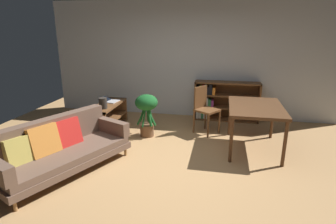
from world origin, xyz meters
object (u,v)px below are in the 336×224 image
(fabric_couch, at_px, (58,147))
(potted_floor_plant, at_px, (147,109))
(open_laptop, at_px, (110,101))
(desk_speaker, at_px, (103,103))
(dining_table, at_px, (256,110))
(bookshelf, at_px, (221,101))
(media_console, at_px, (108,117))
(dining_chair_near, at_px, (204,107))

(fabric_couch, bearing_deg, potted_floor_plant, 60.19)
(open_laptop, height_order, desk_speaker, desk_speaker)
(dining_table, height_order, bookshelf, bookshelf)
(media_console, relative_size, dining_chair_near, 1.26)
(fabric_couch, height_order, potted_floor_plant, potted_floor_plant)
(desk_speaker, bearing_deg, dining_chair_near, 14.61)
(open_laptop, relative_size, potted_floor_plant, 0.50)
(fabric_couch, bearing_deg, dining_table, 25.27)
(potted_floor_plant, bearing_deg, open_laptop, 154.35)
(open_laptop, bearing_deg, dining_chair_near, -0.64)
(desk_speaker, distance_m, potted_floor_plant, 0.87)
(media_console, xyz_separation_m, open_laptop, (-0.04, 0.22, 0.30))
(fabric_couch, bearing_deg, dining_chair_near, 45.35)
(media_console, distance_m, dining_table, 2.99)
(potted_floor_plant, bearing_deg, desk_speaker, -174.91)
(open_laptop, relative_size, bookshelf, 0.29)
(dining_chair_near, bearing_deg, desk_speaker, -165.39)
(open_laptop, relative_size, dining_table, 0.33)
(desk_speaker, bearing_deg, open_laptop, 98.90)
(dining_chair_near, bearing_deg, bookshelf, 71.05)
(media_console, distance_m, bookshelf, 2.59)
(dining_table, distance_m, dining_chair_near, 1.14)
(open_laptop, height_order, dining_table, dining_table)
(open_laptop, distance_m, dining_chair_near, 2.04)
(desk_speaker, relative_size, dining_table, 0.16)
(desk_speaker, distance_m, dining_chair_near, 2.03)
(open_laptop, xyz_separation_m, desk_speaker, (0.08, -0.53, 0.09))
(desk_speaker, xyz_separation_m, potted_floor_plant, (0.87, 0.08, -0.09))
(open_laptop, relative_size, desk_speaker, 1.99)
(dining_table, bearing_deg, dining_chair_near, 144.53)
(fabric_couch, relative_size, potted_floor_plant, 2.54)
(fabric_couch, distance_m, open_laptop, 2.06)
(desk_speaker, bearing_deg, fabric_couch, -91.91)
(dining_table, relative_size, bookshelf, 0.88)
(media_console, xyz_separation_m, desk_speaker, (0.05, -0.31, 0.39))
(media_console, xyz_separation_m, bookshelf, (2.32, 1.13, 0.19))
(potted_floor_plant, bearing_deg, dining_chair_near, 21.64)
(fabric_couch, height_order, dining_table, dining_table)
(media_console, height_order, dining_table, dining_table)
(media_console, xyz_separation_m, dining_chair_near, (2.00, 0.20, 0.28))
(open_laptop, relative_size, dining_chair_near, 0.45)
(potted_floor_plant, bearing_deg, media_console, 165.69)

